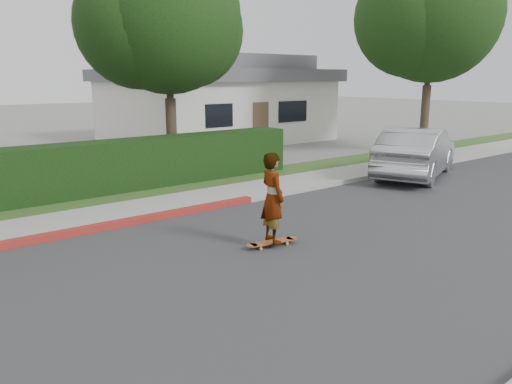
# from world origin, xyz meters

# --- Properties ---
(ground) EXTENTS (120.00, 120.00, 0.00)m
(ground) POSITION_xyz_m (0.00, 0.00, 0.00)
(ground) COLOR slate
(ground) RESTS_ON ground
(road) EXTENTS (60.00, 8.00, 0.01)m
(road) POSITION_xyz_m (0.00, 0.00, 0.01)
(road) COLOR #2D2D30
(road) RESTS_ON ground
(curb_far) EXTENTS (60.00, 0.20, 0.15)m
(curb_far) POSITION_xyz_m (0.00, 4.10, 0.07)
(curb_far) COLOR #9E9E99
(curb_far) RESTS_ON ground
(sidewalk_far) EXTENTS (60.00, 1.60, 0.12)m
(sidewalk_far) POSITION_xyz_m (0.00, 5.00, 0.06)
(sidewalk_far) COLOR gray
(sidewalk_far) RESTS_ON ground
(planting_strip) EXTENTS (60.00, 1.60, 0.10)m
(planting_strip) POSITION_xyz_m (0.00, 6.60, 0.05)
(planting_strip) COLOR #2D4C1E
(planting_strip) RESTS_ON ground
(hedge) EXTENTS (15.00, 1.00, 1.50)m
(hedge) POSITION_xyz_m (-3.00, 7.20, 0.75)
(hedge) COLOR black
(hedge) RESTS_ON ground
(tree_center) EXTENTS (5.66, 4.84, 7.44)m
(tree_center) POSITION_xyz_m (1.49, 9.19, 4.90)
(tree_center) COLOR #33261C
(tree_center) RESTS_ON ground
(tree_right) EXTENTS (6.32, 5.60, 8.56)m
(tree_right) POSITION_xyz_m (12.49, 6.69, 5.63)
(tree_right) COLOR #33261C
(tree_right) RESTS_ON ground
(house) EXTENTS (10.60, 8.60, 4.30)m
(house) POSITION_xyz_m (8.00, 16.00, 2.10)
(house) COLOR beige
(house) RESTS_ON ground
(skateboard) EXTENTS (1.12, 0.40, 0.10)m
(skateboard) POSITION_xyz_m (-0.82, 1.02, 0.10)
(skateboard) COLOR #C48736
(skateboard) RESTS_ON ground
(skateboarder) EXTENTS (0.52, 0.70, 1.73)m
(skateboarder) POSITION_xyz_m (-0.82, 1.02, 0.98)
(skateboarder) COLOR white
(skateboarder) RESTS_ON skateboard
(car_silver) EXTENTS (5.22, 3.47, 1.63)m
(car_silver) POSITION_xyz_m (7.42, 3.44, 0.81)
(car_silver) COLOR #A6A9AD
(car_silver) RESTS_ON ground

